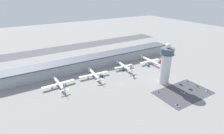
{
  "coord_description": "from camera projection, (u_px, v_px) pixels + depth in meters",
  "views": [
    {
      "loc": [
        -108.79,
        -159.37,
        106.78
      ],
      "look_at": [
        3.69,
        28.83,
        11.67
      ],
      "focal_mm": 28.0,
      "sensor_mm": 36.0,
      "label": 1
    }
  ],
  "objects": [
    {
      "name": "ground_plane",
      "position": [
        121.0,
        84.0,
        219.19
      ],
      "size": [
        1000.0,
        1000.0,
        0.0
      ],
      "primitive_type": "plane",
      "color": "gray"
    },
    {
      "name": "terminal_building",
      "position": [
        96.0,
        61.0,
        271.06
      ],
      "size": [
        275.16,
        25.0,
        16.14
      ],
      "color": "#A3A8B2",
      "rests_on": "ground"
    },
    {
      "name": "runway_strip",
      "position": [
        72.0,
        47.0,
        363.75
      ],
      "size": [
        412.73,
        44.0,
        0.01
      ],
      "primitive_type": "cube",
      "color": "#515154",
      "rests_on": "ground"
    },
    {
      "name": "control_tower",
      "position": [
        166.0,
        64.0,
        211.6
      ],
      "size": [
        16.72,
        16.72,
        52.09
      ],
      "color": "silver",
      "rests_on": "ground"
    },
    {
      "name": "parking_lot_surface",
      "position": [
        183.0,
        93.0,
        200.17
      ],
      "size": [
        64.0,
        40.0,
        0.01
      ],
      "primitive_type": "cube",
      "color": "#424247",
      "rests_on": "ground"
    },
    {
      "name": "airplane_gate_alpha",
      "position": [
        59.0,
        84.0,
        210.95
      ],
      "size": [
        40.04,
        39.76,
        12.52
      ],
      "color": "silver",
      "rests_on": "ground"
    },
    {
      "name": "airplane_gate_bravo",
      "position": [
        94.0,
        74.0,
        234.79
      ],
      "size": [
        41.88,
        39.84,
        12.98
      ],
      "color": "white",
      "rests_on": "ground"
    },
    {
      "name": "airplane_gate_charlie",
      "position": [
        124.0,
        66.0,
        259.42
      ],
      "size": [
        30.65,
        39.76,
        13.43
      ],
      "color": "white",
      "rests_on": "ground"
    },
    {
      "name": "airplane_gate_delta",
      "position": [
        150.0,
        61.0,
        279.37
      ],
      "size": [
        38.15,
        45.43,
        13.73
      ],
      "color": "white",
      "rests_on": "ground"
    },
    {
      "name": "service_truck_catering",
      "position": [
        123.0,
        70.0,
        255.79
      ],
      "size": [
        6.89,
        3.03,
        2.44
      ],
      "color": "black",
      "rests_on": "ground"
    },
    {
      "name": "service_truck_fuel",
      "position": [
        134.0,
        77.0,
        233.85
      ],
      "size": [
        6.25,
        3.8,
        2.63
      ],
      "color": "black",
      "rests_on": "ground"
    },
    {
      "name": "service_truck_baggage",
      "position": [
        102.0,
        76.0,
        236.22
      ],
      "size": [
        4.66,
        8.0,
        3.13
      ],
      "color": "black",
      "rests_on": "ground"
    },
    {
      "name": "service_truck_water",
      "position": [
        148.0,
        66.0,
        269.94
      ],
      "size": [
        5.4,
        5.88,
        2.81
      ],
      "color": "black",
      "rests_on": "ground"
    },
    {
      "name": "car_red_hatchback",
      "position": [
        159.0,
        93.0,
        198.16
      ],
      "size": [
        1.97,
        4.7,
        1.57
      ],
      "color": "black",
      "rests_on": "ground"
    },
    {
      "name": "car_white_wagon",
      "position": [
        197.0,
        87.0,
        211.67
      ],
      "size": [
        1.98,
        4.69,
        1.58
      ],
      "color": "black",
      "rests_on": "ground"
    },
    {
      "name": "car_navy_sedan",
      "position": [
        191.0,
        89.0,
        205.72
      ],
      "size": [
        2.07,
        4.39,
        1.41
      ],
      "color": "black",
      "rests_on": "ground"
    },
    {
      "name": "car_black_suv",
      "position": [
        177.0,
        105.0,
        176.92
      ],
      "size": [
        1.94,
        4.54,
        1.54
      ],
      "color": "black",
      "rests_on": "ground"
    },
    {
      "name": "car_grey_coupe",
      "position": [
        187.0,
        82.0,
        222.69
      ],
      "size": [
        2.04,
        4.82,
        1.41
      ],
      "color": "black",
      "rests_on": "ground"
    },
    {
      "name": "car_maroon_suv",
      "position": [
        183.0,
        92.0,
        199.9
      ],
      "size": [
        2.01,
        4.82,
        1.45
      ],
      "color": "black",
      "rests_on": "ground"
    },
    {
      "name": "car_silver_sedan",
      "position": [
        208.0,
        91.0,
        201.87
      ],
      "size": [
        1.91,
        4.1,
        1.41
      ],
      "color": "black",
      "rests_on": "ground"
    },
    {
      "name": "car_green_van",
      "position": [
        181.0,
        85.0,
        216.07
      ],
      "size": [
        1.89,
        4.7,
        1.43
      ],
      "color": "black",
      "rests_on": "ground"
    }
  ]
}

